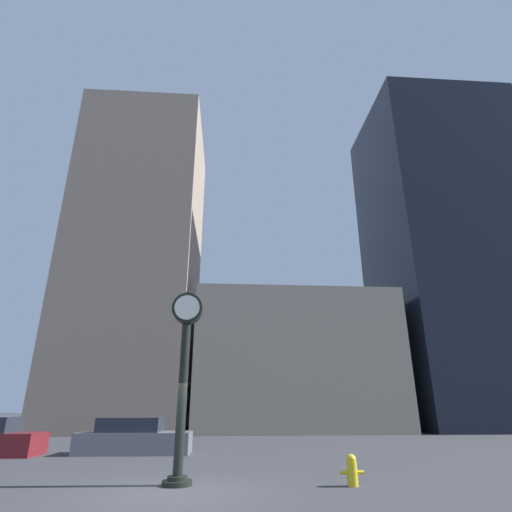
{
  "coord_description": "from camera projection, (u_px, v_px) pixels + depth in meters",
  "views": [
    {
      "loc": [
        1.2,
        -10.79,
        1.95
      ],
      "look_at": [
        2.7,
        10.8,
        10.02
      ],
      "focal_mm": 28.0,
      "sensor_mm": 36.0,
      "label": 1
    }
  ],
  "objects": [
    {
      "name": "fire_hydrant_near",
      "position": [
        352.0,
        470.0,
        10.23
      ],
      "size": [
        0.62,
        0.27,
        0.74
      ],
      "color": "yellow",
      "rests_on": "ground_plane"
    },
    {
      "name": "building_tall_tower",
      "position": [
        139.0,
        262.0,
        36.21
      ],
      "size": [
        10.07,
        12.0,
        28.1
      ],
      "color": "gray",
      "rests_on": "ground_plane"
    },
    {
      "name": "car_grey",
      "position": [
        134.0,
        438.0,
        16.91
      ],
      "size": [
        4.74,
        1.82,
        1.43
      ],
      "rotation": [
        0.0,
        0.0,
        -0.02
      ],
      "color": "slate",
      "rests_on": "ground_plane"
    },
    {
      "name": "ground_plane",
      "position": [
        173.0,
        493.0,
        9.32
      ],
      "size": [
        200.0,
        200.0,
        0.0
      ],
      "primitive_type": "plane",
      "color": "#38383D"
    },
    {
      "name": "street_clock",
      "position": [
        184.0,
        363.0,
        11.27
      ],
      "size": [
        0.88,
        0.78,
        5.16
      ],
      "color": "black",
      "rests_on": "ground_plane"
    },
    {
      "name": "building_storefront_row",
      "position": [
        291.0,
        364.0,
        34.01
      ],
      "size": [
        15.73,
        12.0,
        10.43
      ],
      "color": "gray",
      "rests_on": "ground_plane"
    },
    {
      "name": "building_glass_modern",
      "position": [
        445.0,
        253.0,
        38.68
      ],
      "size": [
        12.5,
        12.0,
        31.44
      ],
      "color": "black",
      "rests_on": "ground_plane"
    }
  ]
}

